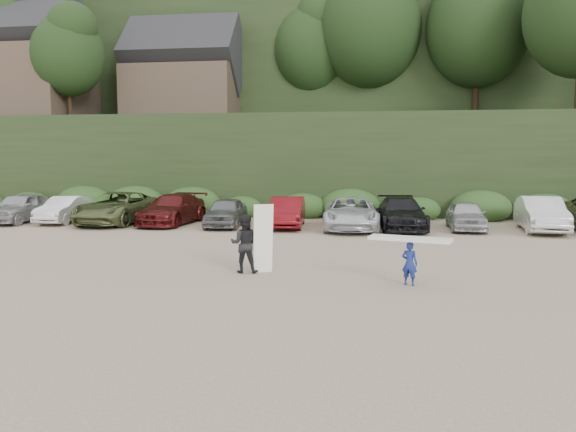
# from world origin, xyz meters

# --- Properties ---
(ground) EXTENTS (120.00, 120.00, 0.00)m
(ground) POSITION_xyz_m (0.00, 0.00, 0.00)
(ground) COLOR tan
(ground) RESTS_ON ground
(hillside_backdrop) EXTENTS (90.00, 41.50, 28.00)m
(hillside_backdrop) POSITION_xyz_m (-0.26, 35.93, 11.22)
(hillside_backdrop) COLOR black
(hillside_backdrop) RESTS_ON ground
(parked_cars) EXTENTS (39.22, 6.55, 1.64)m
(parked_cars) POSITION_xyz_m (2.38, 10.10, 0.78)
(parked_cars) COLOR #9C9CA1
(parked_cars) RESTS_ON ground
(child_surfer) EXTENTS (2.27, 1.18, 1.31)m
(child_surfer) POSITION_xyz_m (2.90, -1.98, 0.89)
(child_surfer) COLOR navy
(child_surfer) RESTS_ON ground
(adult_surfer) EXTENTS (1.33, 0.72, 2.07)m
(adult_surfer) POSITION_xyz_m (-1.83, -0.99, 0.89)
(adult_surfer) COLOR black
(adult_surfer) RESTS_ON ground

